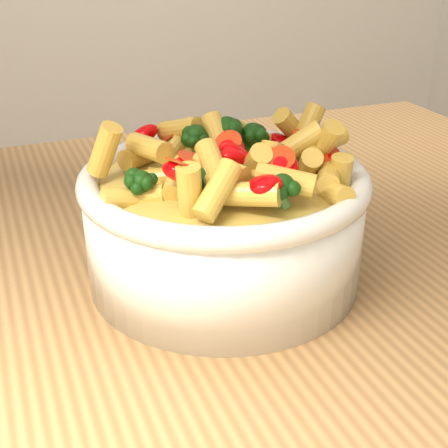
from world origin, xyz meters
name	(u,v)px	position (x,y,z in m)	size (l,w,h in m)	color
table	(152,344)	(0.00, 0.00, 0.80)	(1.20, 0.80, 0.90)	#AD7E4A
serving_bowl	(224,223)	(0.06, -0.06, 0.95)	(0.25, 0.25, 0.11)	white
pasta_salad	(224,151)	(0.06, -0.06, 1.02)	(0.20, 0.20, 0.04)	#F0B64B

